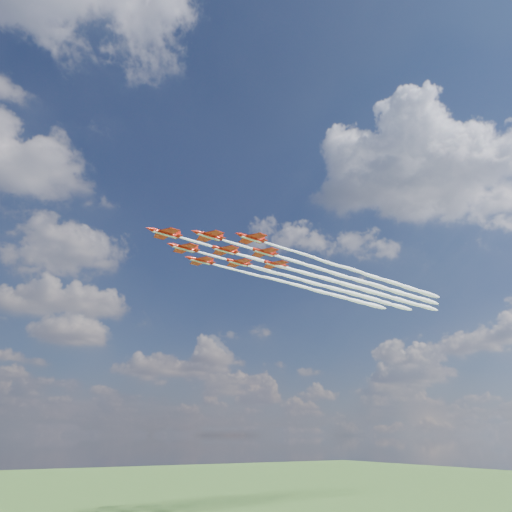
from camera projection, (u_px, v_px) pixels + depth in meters
name	position (u px, v px, depth m)	size (l,w,h in m)	color
jet_lead	(283.00, 267.00, 175.06)	(101.60, 23.00, 2.85)	red
jet_row2_port	(319.00, 268.00, 176.86)	(101.60, 23.00, 2.85)	red
jet_row2_starb	(292.00, 277.00, 186.52)	(101.60, 23.00, 2.85)	red
jet_row3_port	(353.00, 270.00, 178.66)	(101.60, 23.00, 2.85)	red
jet_row3_centre	(325.00, 279.00, 188.33)	(101.60, 23.00, 2.85)	red
jet_row3_starb	(300.00, 286.00, 197.99)	(101.60, 23.00, 2.85)	red
jet_row4_port	(358.00, 280.00, 190.13)	(101.60, 23.00, 2.85)	red
jet_row4_starb	(331.00, 288.00, 199.79)	(101.60, 23.00, 2.85)	red
jet_tail	(361.00, 289.00, 201.60)	(101.60, 23.00, 2.85)	red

